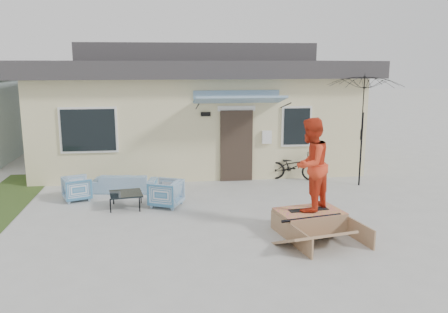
{
  "coord_description": "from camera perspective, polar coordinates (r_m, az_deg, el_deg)",
  "views": [
    {
      "loc": [
        -1.04,
        -8.91,
        3.54
      ],
      "look_at": [
        0.3,
        1.8,
        1.3
      ],
      "focal_mm": 37.53,
      "sensor_mm": 36.0,
      "label": 1
    }
  ],
  "objects": [
    {
      "name": "patio_umbrella",
      "position": [
        13.68,
        16.51,
        3.72
      ],
      "size": [
        2.34,
        2.2,
        2.2
      ],
      "color": "black",
      "rests_on": "ground"
    },
    {
      "name": "armchair_left",
      "position": [
        12.57,
        -17.48,
        -3.6
      ],
      "size": [
        0.8,
        0.83,
        0.67
      ],
      "primitive_type": "imported",
      "rotation": [
        0.0,
        0.0,
        1.94
      ],
      "color": "teal",
      "rests_on": "ground"
    },
    {
      "name": "armchair_right",
      "position": [
        11.57,
        -7.09,
        -4.31
      ],
      "size": [
        0.89,
        0.91,
        0.72
      ],
      "primitive_type": "imported",
      "rotation": [
        0.0,
        0.0,
        -2.0
      ],
      "color": "teal",
      "rests_on": "ground"
    },
    {
      "name": "loveseat",
      "position": [
        13.04,
        -11.95,
        -2.78
      ],
      "size": [
        1.75,
        0.73,
        0.66
      ],
      "primitive_type": "imported",
      "rotation": [
        0.0,
        0.0,
        3.0
      ],
      "color": "teal",
      "rests_on": "ground"
    },
    {
      "name": "skater",
      "position": [
        9.76,
        10.47,
        -0.78
      ],
      "size": [
        1.18,
        1.19,
        1.93
      ],
      "primitive_type": "imported",
      "rotation": [
        0.0,
        0.0,
        3.94
      ],
      "color": "red",
      "rests_on": "skateboard"
    },
    {
      "name": "skateboard",
      "position": [
        10.02,
        10.26,
        -6.33
      ],
      "size": [
        0.87,
        0.32,
        0.05
      ],
      "primitive_type": "cube",
      "rotation": [
        0.0,
        0.0,
        0.13
      ],
      "color": "black",
      "rests_on": "skate_ramp"
    },
    {
      "name": "bicycle",
      "position": [
        14.12,
        8.45,
        -0.82
      ],
      "size": [
        1.66,
        1.01,
        1.0
      ],
      "primitive_type": "imported",
      "rotation": [
        0.0,
        0.0,
        1.25
      ],
      "color": "black",
      "rests_on": "ground"
    },
    {
      "name": "skate_ramp",
      "position": [
        10.06,
        10.33,
        -7.74
      ],
      "size": [
        1.65,
        2.0,
        0.44
      ],
      "primitive_type": null,
      "rotation": [
        0.0,
        0.0,
        0.21
      ],
      "color": "#8B6748",
      "rests_on": "ground"
    },
    {
      "name": "house",
      "position": [
        17.01,
        -3.61,
        6.31
      ],
      "size": [
        10.8,
        8.49,
        4.1
      ],
      "color": "beige",
      "rests_on": "ground"
    },
    {
      "name": "coffee_table",
      "position": [
        11.65,
        -11.83,
        -5.25
      ],
      "size": [
        0.87,
        0.87,
        0.37
      ],
      "primitive_type": "cube",
      "rotation": [
        0.0,
        0.0,
        0.16
      ],
      "color": "black",
      "rests_on": "ground"
    },
    {
      "name": "ground",
      "position": [
        9.64,
        -0.45,
        -9.82
      ],
      "size": [
        90.0,
        90.0,
        0.0
      ],
      "primitive_type": "plane",
      "color": "#A7A7A3",
      "rests_on": "ground"
    }
  ]
}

